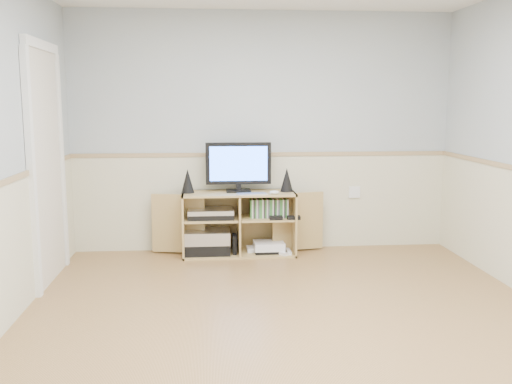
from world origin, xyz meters
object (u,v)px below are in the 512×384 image
(media_cabinet, at_px, (239,222))
(keyboard, at_px, (252,194))
(monitor, at_px, (238,165))
(game_consoles, at_px, (268,247))

(media_cabinet, xyz_separation_m, keyboard, (0.12, -0.19, 0.32))
(monitor, xyz_separation_m, keyboard, (0.12, -0.19, -0.27))
(keyboard, xyz_separation_m, game_consoles, (0.18, 0.13, -0.59))
(media_cabinet, bearing_deg, monitor, -90.00)
(keyboard, distance_m, game_consoles, 0.63)
(monitor, bearing_deg, keyboard, -57.29)
(media_cabinet, height_order, game_consoles, media_cabinet)
(media_cabinet, relative_size, monitor, 2.69)
(monitor, height_order, game_consoles, monitor)
(media_cabinet, distance_m, monitor, 0.60)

